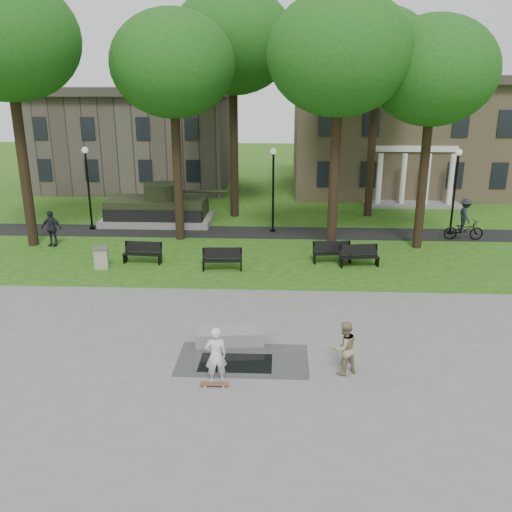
% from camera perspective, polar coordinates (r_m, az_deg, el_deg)
% --- Properties ---
extents(ground, '(120.00, 120.00, 0.00)m').
position_cam_1_polar(ground, '(19.46, -0.40, -6.85)').
color(ground, '#1F4D12').
rests_on(ground, ground).
extents(plaza, '(22.00, 16.00, 0.02)m').
position_cam_1_polar(plaza, '(15.06, -1.48, -14.75)').
color(plaza, gray).
rests_on(plaza, ground).
extents(footpath, '(44.00, 2.60, 0.01)m').
position_cam_1_polar(footpath, '(30.77, 0.83, 2.49)').
color(footpath, black).
rests_on(footpath, ground).
extents(building_right, '(17.00, 12.00, 8.60)m').
position_cam_1_polar(building_right, '(44.74, 14.72, 12.36)').
color(building_right, '#9E8460').
rests_on(building_right, ground).
extents(building_left, '(15.00, 10.00, 7.20)m').
position_cam_1_polar(building_left, '(45.99, -12.63, 11.71)').
color(building_left, '#4C443D').
rests_on(building_left, ground).
extents(tree_0, '(6.80, 6.80, 12.97)m').
position_cam_1_polar(tree_0, '(29.73, -24.73, 19.96)').
color(tree_0, black).
rests_on(tree_0, ground).
extents(tree_1, '(6.20, 6.20, 11.63)m').
position_cam_1_polar(tree_1, '(28.71, -8.75, 19.26)').
color(tree_1, black).
rests_on(tree_1, ground).
extents(tree_2, '(6.60, 6.60, 12.16)m').
position_cam_1_polar(tree_2, '(26.32, 8.78, 20.20)').
color(tree_2, black).
rests_on(tree_2, ground).
extents(tree_3, '(6.00, 6.00, 11.19)m').
position_cam_1_polar(tree_3, '(28.06, 18.14, 17.93)').
color(tree_3, black).
rests_on(tree_3, ground).
extents(tree_4, '(7.20, 7.20, 13.50)m').
position_cam_1_polar(tree_4, '(33.88, -2.48, 21.60)').
color(tree_4, black).
rests_on(tree_4, ground).
extents(tree_5, '(6.40, 6.40, 12.44)m').
position_cam_1_polar(tree_5, '(34.65, 12.69, 19.93)').
color(tree_5, black).
rests_on(tree_5, ground).
extents(lamp_left, '(0.36, 0.36, 4.73)m').
position_cam_1_polar(lamp_left, '(32.36, -17.28, 7.51)').
color(lamp_left, black).
rests_on(lamp_left, ground).
extents(lamp_mid, '(0.36, 0.36, 4.73)m').
position_cam_1_polar(lamp_mid, '(30.44, 1.82, 7.69)').
color(lamp_mid, black).
rests_on(lamp_mid, ground).
extents(lamp_right, '(0.36, 0.36, 4.73)m').
position_cam_1_polar(lamp_right, '(31.89, 20.24, 7.07)').
color(lamp_right, black).
rests_on(lamp_right, ground).
extents(tank_monument, '(7.45, 3.40, 2.40)m').
position_cam_1_polar(tank_monument, '(33.33, -10.25, 4.90)').
color(tank_monument, gray).
rests_on(tank_monument, ground).
extents(puddle, '(2.20, 1.20, 0.00)m').
position_cam_1_polar(puddle, '(16.71, -2.15, -11.18)').
color(puddle, black).
rests_on(puddle, plaza).
extents(concrete_block, '(2.30, 1.26, 0.45)m').
position_cam_1_polar(concrete_block, '(17.88, -2.80, -8.34)').
color(concrete_block, gray).
rests_on(concrete_block, plaza).
extents(skateboard, '(0.78, 0.21, 0.07)m').
position_cam_1_polar(skateboard, '(15.60, -4.39, -13.36)').
color(skateboard, brown).
rests_on(skateboard, plaza).
extents(skateboarder, '(0.70, 0.55, 1.69)m').
position_cam_1_polar(skateboarder, '(15.37, -4.25, -10.40)').
color(skateboarder, silver).
rests_on(skateboarder, plaza).
extents(friend_watching, '(0.99, 0.93, 1.63)m').
position_cam_1_polar(friend_watching, '(16.00, 9.27, -9.52)').
color(friend_watching, '#978A62').
rests_on(friend_watching, plaza).
extents(pedestrian_walker, '(1.15, 0.62, 1.87)m').
position_cam_1_polar(pedestrian_walker, '(29.97, -20.74, 2.75)').
color(pedestrian_walker, '#21212C').
rests_on(pedestrian_walker, ground).
extents(cyclist, '(2.09, 1.18, 2.27)m').
position_cam_1_polar(cyclist, '(31.21, 21.08, 3.25)').
color(cyclist, black).
rests_on(cyclist, ground).
extents(park_bench_0, '(1.83, 0.68, 1.00)m').
position_cam_1_polar(park_bench_0, '(26.01, -11.84, 0.41)').
color(park_bench_0, black).
rests_on(park_bench_0, ground).
extents(park_bench_1, '(1.82, 0.63, 1.00)m').
position_cam_1_polar(park_bench_1, '(24.55, -3.56, -0.27)').
color(park_bench_1, black).
rests_on(park_bench_1, ground).
extents(park_bench_2, '(1.84, 0.73, 1.00)m').
position_cam_1_polar(park_bench_2, '(25.78, 8.02, 0.47)').
color(park_bench_2, black).
rests_on(park_bench_2, ground).
extents(park_bench_3, '(1.85, 0.77, 1.00)m').
position_cam_1_polar(park_bench_3, '(25.45, 10.81, 0.10)').
color(park_bench_3, black).
rests_on(park_bench_3, ground).
extents(trash_bin, '(0.78, 0.78, 0.96)m').
position_cam_1_polar(trash_bin, '(25.75, -15.98, -0.16)').
color(trash_bin, '#A8A48B').
rests_on(trash_bin, ground).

